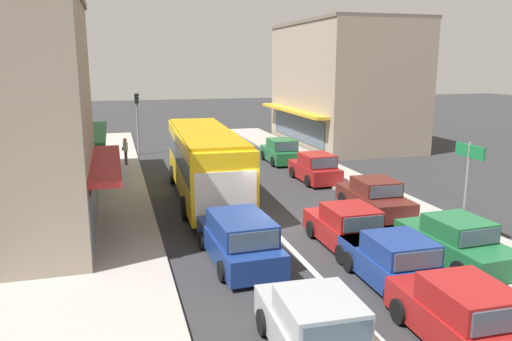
# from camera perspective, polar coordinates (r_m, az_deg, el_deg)

# --- Properties ---
(ground_plane) EXTENTS (140.00, 140.00, 0.00)m
(ground_plane) POSITION_cam_1_polar(r_m,az_deg,el_deg) (19.38, 1.66, -6.50)
(ground_plane) COLOR #2D2D30
(lane_centre_line) EXTENTS (0.20, 28.00, 0.01)m
(lane_centre_line) POSITION_cam_1_polar(r_m,az_deg,el_deg) (23.06, -1.35, -3.42)
(lane_centre_line) COLOR silver
(lane_centre_line) RESTS_ON ground
(sidewalk_left) EXTENTS (5.20, 44.00, 0.14)m
(sidewalk_left) POSITION_cam_1_polar(r_m,az_deg,el_deg) (24.31, -18.31, -3.07)
(sidewalk_left) COLOR #A39E96
(sidewalk_left) RESTS_ON ground
(kerb_right) EXTENTS (2.80, 44.00, 0.12)m
(kerb_right) POSITION_cam_1_polar(r_m,az_deg,el_deg) (26.99, 10.40, -1.18)
(kerb_right) COLOR #A39E96
(kerb_right) RESTS_ON ground
(shopfront_mid_block) EXTENTS (7.48, 9.16, 6.86)m
(shopfront_mid_block) POSITION_cam_1_polar(r_m,az_deg,el_deg) (27.31, -25.66, 5.15)
(shopfront_mid_block) COLOR gray
(shopfront_mid_block) RESTS_ON ground
(building_right_far) EXTENTS (8.39, 12.96, 9.25)m
(building_right_far) POSITION_cam_1_polar(r_m,az_deg,el_deg) (39.38, 9.89, 9.70)
(building_right_far) COLOR gray
(building_right_far) RESTS_ON ground
(city_bus) EXTENTS (3.05, 10.95, 3.23)m
(city_bus) POSITION_cam_1_polar(r_m,az_deg,el_deg) (23.05, -5.87, 1.31)
(city_bus) COLOR yellow
(city_bus) RESTS_ON ground
(hatchback_adjacent_lane_lead) EXTENTS (1.89, 3.74, 1.54)m
(hatchback_adjacent_lane_lead) POSITION_cam_1_polar(r_m,az_deg,el_deg) (12.41, 22.39, -15.11)
(hatchback_adjacent_lane_lead) COLOR maroon
(hatchback_adjacent_lane_lead) RESTS_ON ground
(wagon_adjacent_lane_trail) EXTENTS (2.08, 4.57, 1.58)m
(wagon_adjacent_lane_trail) POSITION_cam_1_polar(r_m,az_deg,el_deg) (15.92, -1.93, -7.90)
(wagon_adjacent_lane_trail) COLOR navy
(wagon_adjacent_lane_trail) RESTS_ON ground
(sedan_queue_gap_filler) EXTENTS (1.99, 4.25, 1.47)m
(sedan_queue_gap_filler) POSITION_cam_1_polar(r_m,az_deg,el_deg) (11.12, 7.11, -17.86)
(sedan_queue_gap_filler) COLOR #9EA3A8
(sedan_queue_gap_filler) RESTS_ON ground
(sedan_queue_far_back) EXTENTS (1.91, 4.20, 1.47)m
(sedan_queue_far_back) POSITION_cam_1_polar(r_m,az_deg,el_deg) (17.41, 10.60, -6.61)
(sedan_queue_far_back) COLOR maroon
(sedan_queue_far_back) RESTS_ON ground
(sedan_behind_bus_mid) EXTENTS (1.94, 4.22, 1.47)m
(sedan_behind_bus_mid) POSITION_cam_1_polar(r_m,az_deg,el_deg) (14.84, 15.83, -10.26)
(sedan_behind_bus_mid) COLOR navy
(sedan_behind_bus_mid) RESTS_ON ground
(parked_sedan_kerb_front) EXTENTS (2.02, 4.27, 1.47)m
(parked_sedan_kerb_front) POSITION_cam_1_polar(r_m,az_deg,el_deg) (17.14, 21.86, -7.62)
(parked_sedan_kerb_front) COLOR #1E6638
(parked_sedan_kerb_front) RESTS_ON ground
(parked_sedan_kerb_second) EXTENTS (2.00, 4.25, 1.47)m
(parked_sedan_kerb_second) POSITION_cam_1_polar(r_m,az_deg,el_deg) (21.61, 13.37, -3.02)
(parked_sedan_kerb_second) COLOR #561E19
(parked_sedan_kerb_second) RESTS_ON ground
(parked_hatchback_kerb_third) EXTENTS (1.85, 3.72, 1.54)m
(parked_hatchback_kerb_third) POSITION_cam_1_polar(r_m,az_deg,el_deg) (26.71, 6.77, 0.23)
(parked_hatchback_kerb_third) COLOR maroon
(parked_hatchback_kerb_third) RESTS_ON ground
(parked_hatchback_kerb_rear) EXTENTS (1.87, 3.73, 1.54)m
(parked_hatchback_kerb_rear) POSITION_cam_1_polar(r_m,az_deg,el_deg) (31.58, 2.85, 2.15)
(parked_hatchback_kerb_rear) COLOR #1E6638
(parked_hatchback_kerb_rear) RESTS_ON ground
(traffic_light_downstreet) EXTENTS (0.33, 0.24, 4.20)m
(traffic_light_downstreet) POSITION_cam_1_polar(r_m,az_deg,el_deg) (35.08, -13.43, 6.38)
(traffic_light_downstreet) COLOR gray
(traffic_light_downstreet) RESTS_ON ground
(directional_road_sign) EXTENTS (0.10, 1.40, 3.60)m
(directional_road_sign) POSITION_cam_1_polar(r_m,az_deg,el_deg) (18.43, 23.08, 0.15)
(directional_road_sign) COLOR gray
(directional_road_sign) RESTS_ON ground
(pedestrian_with_handbag_near) EXTENTS (0.35, 0.65, 1.63)m
(pedestrian_with_handbag_near) POSITION_cam_1_polar(r_m,az_deg,el_deg) (31.25, -14.69, 2.32)
(pedestrian_with_handbag_near) COLOR #4C4742
(pedestrian_with_handbag_near) RESTS_ON sidewalk_left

